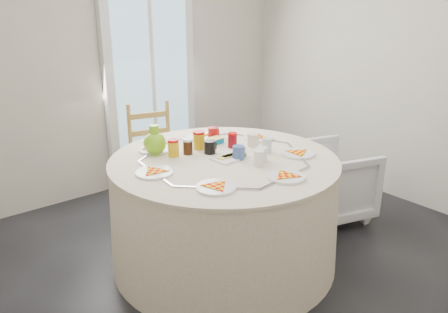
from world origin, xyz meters
TOP-DOWN VIEW (x-y plane):
  - floor at (0.00, 0.00)m, footprint 4.00×4.00m
  - wall_back at (0.00, 2.00)m, footprint 4.00×0.02m
  - wall_right at (2.00, 0.00)m, footprint 0.02×4.00m
  - glass_door at (0.40, 1.95)m, footprint 1.00×0.08m
  - table at (-0.00, 0.28)m, footprint 1.64×1.64m
  - wooden_chair at (0.09, 1.40)m, footprint 0.51×0.50m
  - armchair at (1.11, 0.26)m, footprint 0.83×0.86m
  - place_settings at (-0.00, 0.28)m, footprint 1.49×1.49m
  - jar_cluster at (-0.04, 0.48)m, footprint 0.56×0.37m
  - butter_tub at (0.15, 0.58)m, footprint 0.12×0.09m
  - green_pitcher at (-0.33, 0.66)m, footprint 0.21×0.21m
  - cheese_platter at (0.03, 0.25)m, footprint 0.26×0.18m
  - mugs_glasses at (0.17, 0.31)m, footprint 0.81×0.81m

SIDE VIEW (x-z plane):
  - floor at x=0.00m, z-range 0.00..0.00m
  - table at x=0.00m, z-range -0.04..0.79m
  - armchair at x=1.11m, z-range 0.03..0.75m
  - wooden_chair at x=0.09m, z-range -0.01..0.95m
  - place_settings at x=0.00m, z-range 0.76..0.78m
  - cheese_platter at x=0.03m, z-range 0.76..0.79m
  - butter_tub at x=0.15m, z-range 0.76..0.81m
  - mugs_glasses at x=0.17m, z-range 0.75..0.87m
  - jar_cluster at x=-0.04m, z-range 0.75..0.89m
  - green_pitcher at x=-0.33m, z-range 0.77..0.97m
  - glass_door at x=0.40m, z-range 0.00..2.10m
  - wall_back at x=0.00m, z-range 0.00..2.60m
  - wall_right at x=2.00m, z-range 0.00..2.60m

